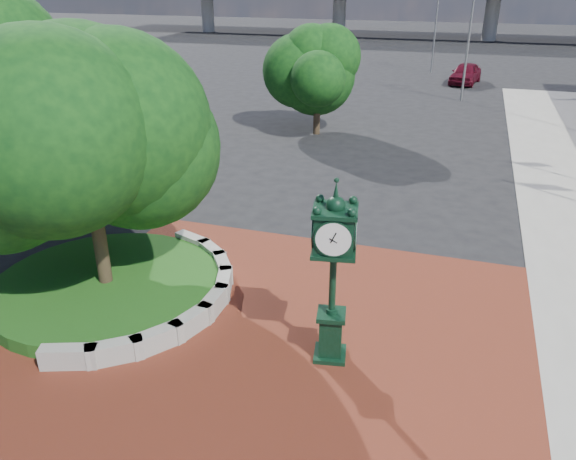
# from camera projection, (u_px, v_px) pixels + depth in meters

# --- Properties ---
(ground) EXTENTS (200.00, 200.00, 0.00)m
(ground) POSITION_uv_depth(u_px,v_px,m) (281.00, 325.00, 13.98)
(ground) COLOR black
(ground) RESTS_ON ground
(plaza) EXTENTS (12.00, 12.00, 0.04)m
(plaza) POSITION_uv_depth(u_px,v_px,m) (267.00, 347.00, 13.10)
(plaza) COLOR maroon
(plaza) RESTS_ON ground
(planter_wall) EXTENTS (2.96, 6.77, 0.54)m
(planter_wall) POSITION_uv_depth(u_px,v_px,m) (182.00, 298.00, 14.62)
(planter_wall) COLOR #9E9B93
(planter_wall) RESTS_ON ground
(grass_bed) EXTENTS (6.10, 6.10, 0.40)m
(grass_bed) POSITION_uv_depth(u_px,v_px,m) (107.00, 287.00, 15.29)
(grass_bed) COLOR #214D16
(grass_bed) RESTS_ON ground
(tree_planter) EXTENTS (5.20, 5.20, 6.33)m
(tree_planter) POSITION_uv_depth(u_px,v_px,m) (88.00, 163.00, 13.83)
(tree_planter) COLOR #38281C
(tree_planter) RESTS_ON ground
(tree_street) EXTENTS (4.40, 4.40, 5.45)m
(tree_street) POSITION_uv_depth(u_px,v_px,m) (318.00, 73.00, 29.32)
(tree_street) COLOR #38281C
(tree_street) RESTS_ON ground
(post_clock) EXTENTS (1.01, 1.01, 4.26)m
(post_clock) POSITION_uv_depth(u_px,v_px,m) (333.00, 267.00, 11.83)
(post_clock) COLOR black
(post_clock) RESTS_ON ground
(parked_car) EXTENTS (2.63, 4.92, 1.59)m
(parked_car) POSITION_uv_depth(u_px,v_px,m) (465.00, 73.00, 44.28)
(parked_car) COLOR #5B0D1E
(parked_car) RESTS_ON ground
(street_lamp_near) EXTENTS (1.87, 0.54, 8.40)m
(street_lamp_near) POSITION_uv_depth(u_px,v_px,m) (474.00, 25.00, 36.51)
(street_lamp_near) COLOR slate
(street_lamp_near) RESTS_ON ground
(street_lamp_far) EXTENTS (1.79, 0.67, 8.15)m
(street_lamp_far) POSITION_uv_depth(u_px,v_px,m) (439.00, 15.00, 47.51)
(street_lamp_far) COLOR slate
(street_lamp_far) RESTS_ON ground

